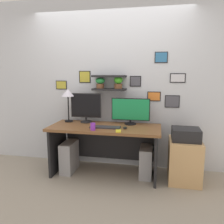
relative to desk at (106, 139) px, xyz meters
The scene contains 14 objects.
ground_plane 0.54m from the desk, 90.00° to the right, with size 8.00×8.00×0.00m, color gray.
back_wall_assembly 0.90m from the desk, 89.45° to the left, with size 4.40×0.24×2.70m.
desk is the anchor object (origin of this frame).
monitor_left 0.60m from the desk, 155.47° to the left, with size 0.49×0.18×0.46m.
monitor_right 0.57m from the desk, 24.54° to the left, with size 0.59×0.18×0.40m.
keyboard 0.26m from the desk, 79.42° to the right, with size 0.44×0.14×0.02m, color #2D2D33.
computer_mouse 0.42m from the desk, 25.11° to the right, with size 0.06×0.09×0.03m, color black.
desk_lamp 0.92m from the desk, 167.34° to the left, with size 0.21×0.21×0.53m.
cell_phone 0.45m from the desk, 50.90° to the right, with size 0.07×0.14×0.01m, color yellow.
pen_cup 0.42m from the desk, 109.70° to the right, with size 0.07×0.07×0.10m, color purple.
drawer_cabinet 1.18m from the desk, ahead, with size 0.44×0.50×0.60m, color tan.
printer 1.17m from the desk, ahead, with size 0.38×0.34×0.17m, color black.
computer_tower_left 0.65m from the desk, behind, with size 0.18×0.40×0.47m, color #99999E.
computer_tower_right 0.69m from the desk, ahead, with size 0.18×0.40×0.45m, color #99999E.
Camera 1 is at (0.76, -3.22, 1.55)m, focal length 36.83 mm.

